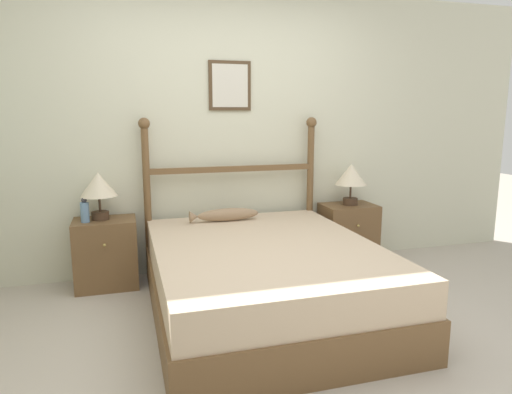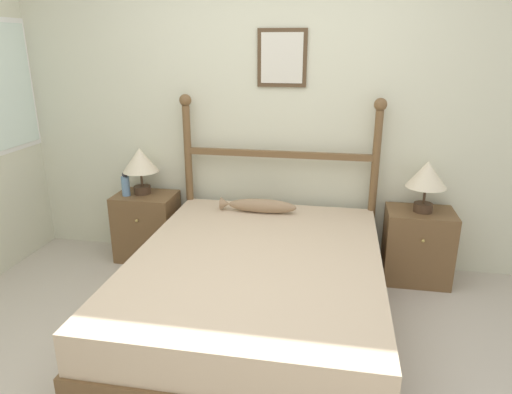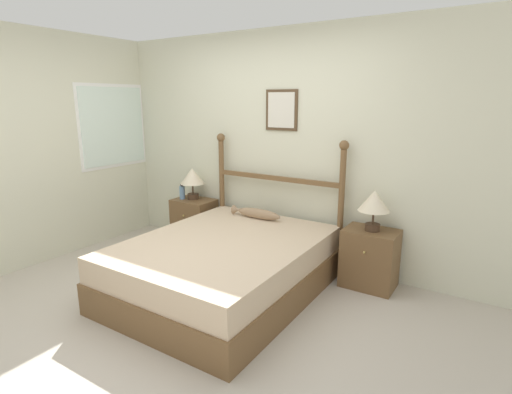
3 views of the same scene
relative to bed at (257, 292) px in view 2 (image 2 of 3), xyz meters
name	(u,v)px [view 2 (image 2 of 3)]	position (x,y,z in m)	size (l,w,h in m)	color
ground_plane	(220,389)	(-0.09, -0.62, -0.26)	(16.00, 16.00, 0.00)	#B7AD9E
wall_back	(270,111)	(-0.09, 1.11, 1.02)	(6.40, 0.08, 2.55)	beige
bed	(257,292)	(0.00, 0.00, 0.00)	(1.59, 2.03, 0.53)	brown
headboard	(278,171)	(0.00, 0.98, 0.55)	(1.63, 0.10, 1.41)	brown
nightstand_left	(147,226)	(-1.13, 0.87, 0.03)	(0.51, 0.39, 0.58)	brown
nightstand_right	(417,246)	(1.13, 0.87, 0.03)	(0.51, 0.39, 0.58)	brown
table_lamp_left	(140,162)	(-1.15, 0.89, 0.60)	(0.30, 0.30, 0.39)	#422D1E
table_lamp_right	(427,177)	(1.13, 0.86, 0.60)	(0.30, 0.30, 0.39)	#422D1E
bottle	(126,185)	(-1.27, 0.82, 0.41)	(0.07, 0.07, 0.21)	#668CB2
fish_pillow	(258,206)	(-0.13, 0.76, 0.32)	(0.61, 0.10, 0.11)	#997A5B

